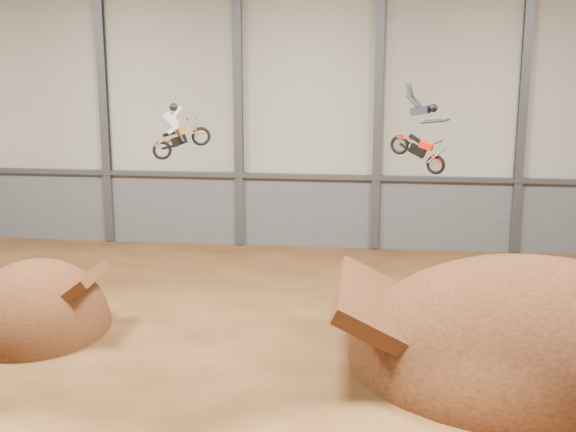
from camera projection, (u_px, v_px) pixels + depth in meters
The scene contains 12 objects.
floor at pixel (268, 372), 25.41m from camera, with size 40.00×40.00×0.00m, color #432712.
back_wall at pixel (308, 104), 38.27m from camera, with size 40.00×0.10×14.00m, color #A8A595.
lower_band_back at pixel (307, 212), 39.40m from camera, with size 39.80×0.18×3.50m, color #585A60.
steel_rail at pixel (307, 176), 38.83m from camera, with size 39.80×0.35×0.20m, color #47494F.
steel_column_1 at pixel (104, 103), 39.11m from camera, with size 0.40×0.36×13.90m, color #47494F.
steel_column_2 at pixel (238, 104), 38.42m from camera, with size 0.40×0.36×13.90m, color #47494F.
steel_column_3 at pixel (378, 106), 37.73m from camera, with size 0.40×0.36×13.90m, color #47494F.
steel_column_4 at pixel (523, 107), 37.04m from camera, with size 0.40×0.36×13.90m, color #47494F.
takeoff_ramp at pixel (38, 330), 28.92m from camera, with size 5.13×5.92×5.13m, color #3A1C0E.
landing_ramp at pixel (530, 364), 26.07m from camera, with size 11.83×10.47×6.83m, color #3A1C0E.
fmx_rider_a at pixel (184, 125), 29.29m from camera, with size 2.20×0.84×1.99m, color #C46317, non-canonical shape.
fmx_rider_b at pixel (415, 128), 28.25m from camera, with size 2.91×0.83×2.49m, color red, non-canonical shape.
Camera 1 is at (3.15, -23.33, 10.78)m, focal length 50.00 mm.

